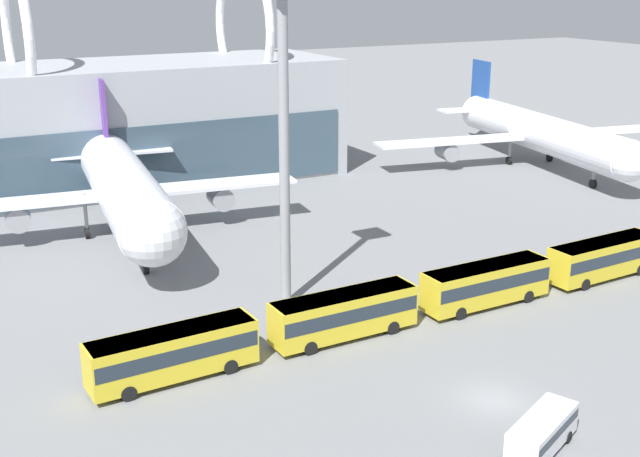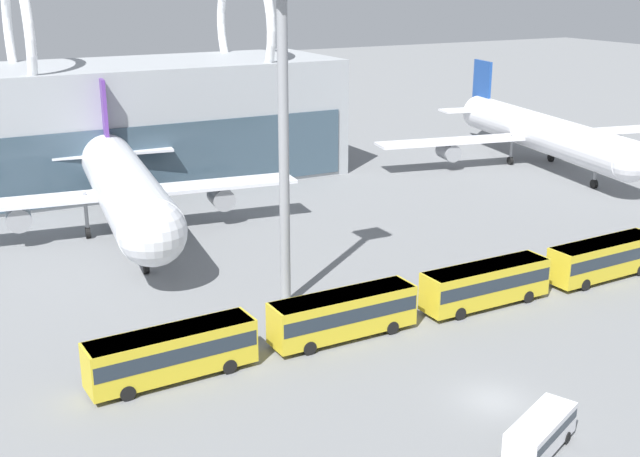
# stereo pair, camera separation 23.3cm
# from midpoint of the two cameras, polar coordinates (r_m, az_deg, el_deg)

# --- Properties ---
(ground_plane) EXTENTS (440.00, 440.00, 0.00)m
(ground_plane) POSITION_cam_midpoint_polar(r_m,az_deg,el_deg) (51.38, 12.18, -11.87)
(ground_plane) COLOR slate
(airliner_at_gate_near) EXTENTS (35.68, 36.43, 14.20)m
(airliner_at_gate_near) POSITION_cam_midpoint_polar(r_m,az_deg,el_deg) (80.47, -13.87, 2.89)
(airliner_at_gate_near) COLOR silver
(airliner_at_gate_near) RESTS_ON ground_plane
(airliner_at_gate_far) EXTENTS (45.12, 42.44, 12.53)m
(airliner_at_gate_far) POSITION_cam_midpoint_polar(r_m,az_deg,el_deg) (113.58, 14.99, 6.71)
(airliner_at_gate_far) COLOR white
(airliner_at_gate_far) RESTS_ON ground_plane
(shuttle_bus_0) EXTENTS (11.13, 3.18, 3.35)m
(shuttle_bus_0) POSITION_cam_midpoint_polar(r_m,az_deg,el_deg) (52.67, -10.55, -8.58)
(shuttle_bus_0) COLOR gold
(shuttle_bus_0) RESTS_ON ground_plane
(shuttle_bus_1) EXTENTS (11.06, 2.85, 3.35)m
(shuttle_bus_1) POSITION_cam_midpoint_polar(r_m,az_deg,el_deg) (57.42, 1.60, -5.99)
(shuttle_bus_1) COLOR gold
(shuttle_bus_1) RESTS_ON ground_plane
(shuttle_bus_2) EXTENTS (11.06, 2.85, 3.35)m
(shuttle_bus_2) POSITION_cam_midpoint_polar(r_m,az_deg,el_deg) (64.14, 11.61, -3.76)
(shuttle_bus_2) COLOR gold
(shuttle_bus_2) RESTS_ON ground_plane
(shuttle_bus_3) EXTENTS (11.12, 3.12, 3.35)m
(shuttle_bus_3) POSITION_cam_midpoint_polar(r_m,az_deg,el_deg) (72.57, 19.42, -1.89)
(shuttle_bus_3) COLOR gold
(shuttle_bus_3) RESTS_ON ground_plane
(service_van_foreground) EXTENTS (5.88, 4.02, 2.04)m
(service_van_foreground) POSITION_cam_midpoint_polar(r_m,az_deg,el_deg) (46.62, 15.38, -13.69)
(service_van_foreground) COLOR silver
(service_van_foreground) RESTS_ON ground_plane
(floodlight_mast) EXTENTS (2.84, 2.84, 24.97)m
(floodlight_mast) POSITION_cam_midpoint_polar(r_m,az_deg,el_deg) (59.61, -2.72, 8.54)
(floodlight_mast) COLOR gray
(floodlight_mast) RESTS_ON ground_plane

